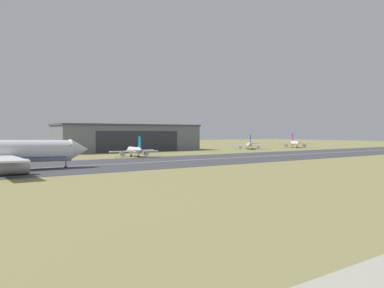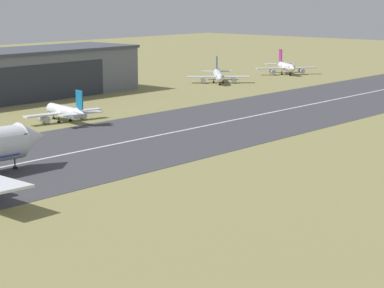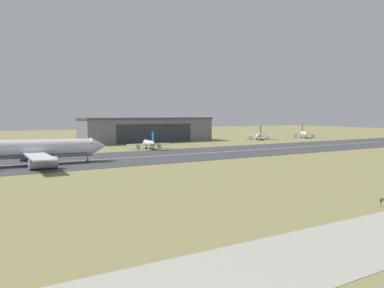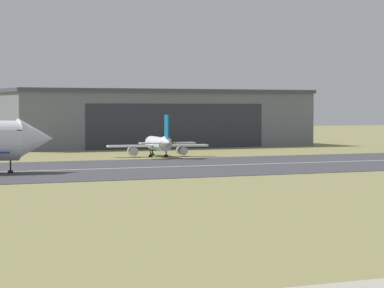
# 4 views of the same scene
# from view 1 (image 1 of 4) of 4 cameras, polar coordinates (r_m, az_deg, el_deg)

# --- Properties ---
(ground_plane) EXTENTS (690.87, 690.87, 0.00)m
(ground_plane) POSITION_cam_1_polar(r_m,az_deg,el_deg) (98.34, 23.09, -4.45)
(ground_plane) COLOR olive
(runway_strip) EXTENTS (450.87, 46.42, 0.06)m
(runway_strip) POSITION_cam_1_polar(r_m,az_deg,el_deg) (141.68, 0.99, -2.40)
(runway_strip) COLOR #3D3D42
(runway_strip) RESTS_ON ground_plane
(runway_centreline) EXTENTS (405.78, 0.70, 0.01)m
(runway_centreline) POSITION_cam_1_polar(r_m,az_deg,el_deg) (141.68, 0.99, -2.39)
(runway_centreline) COLOR silver
(runway_centreline) RESTS_ON runway_strip
(hangar_building) EXTENTS (80.02, 24.82, 14.73)m
(hangar_building) POSITION_cam_1_polar(r_m,az_deg,el_deg) (209.34, -9.53, 0.96)
(hangar_building) COLOR slate
(hangar_building) RESTS_ON ground_plane
(airplane_parked_west) EXTENTS (20.99, 19.49, 9.51)m
(airplane_parked_west) POSITION_cam_1_polar(r_m,az_deg,el_deg) (260.52, 15.40, 0.12)
(airplane_parked_west) COLOR silver
(airplane_parked_west) RESTS_ON ground_plane
(airplane_parked_centre) EXTENTS (21.07, 19.31, 8.72)m
(airplane_parked_centre) POSITION_cam_1_polar(r_m,az_deg,el_deg) (161.03, -8.73, -0.98)
(airplane_parked_centre) COLOR white
(airplane_parked_centre) RESTS_ON ground_plane
(airplane_parked_east) EXTENTS (21.35, 21.30, 8.77)m
(airplane_parked_east) POSITION_cam_1_polar(r_m,az_deg,el_deg) (233.28, 8.76, -0.12)
(airplane_parked_east) COLOR silver
(airplane_parked_east) RESTS_ON ground_plane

